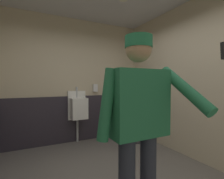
# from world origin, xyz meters

# --- Properties ---
(wall_back) EXTENTS (3.86, 0.12, 2.78)m
(wall_back) POSITION_xyz_m (0.00, 2.01, 1.39)
(wall_back) COLOR beige
(wall_back) RESTS_ON ground_plane
(wall_right) EXTENTS (0.12, 4.50, 2.78)m
(wall_right) POSITION_xyz_m (1.69, 0.00, 1.39)
(wall_right) COLOR beige
(wall_right) RESTS_ON ground_plane
(wainscot_band_back) EXTENTS (3.26, 0.03, 1.03)m
(wainscot_band_back) POSITION_xyz_m (0.00, 1.93, 0.52)
(wainscot_band_back) COLOR #2D2833
(wainscot_band_back) RESTS_ON ground_plane
(urinal_solo) EXTENTS (0.40, 0.34, 1.24)m
(urinal_solo) POSITION_xyz_m (0.06, 1.79, 0.78)
(urinal_solo) COLOR white
(urinal_solo) RESTS_ON ground_plane
(person) EXTENTS (0.71, 0.60, 1.71)m
(person) POSITION_xyz_m (-0.12, -0.70, 1.02)
(person) COLOR #2D3342
(person) RESTS_ON ground_plane
(trash_bin) EXTENTS (0.39, 0.39, 0.69)m
(trash_bin) POSITION_xyz_m (1.28, 1.30, 0.35)
(trash_bin) COLOR #38383D
(trash_bin) RESTS_ON ground_plane
(soap_dispenser) EXTENTS (0.10, 0.07, 0.18)m
(soap_dispenser) POSITION_xyz_m (0.51, 1.91, 1.21)
(soap_dispenser) COLOR silver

